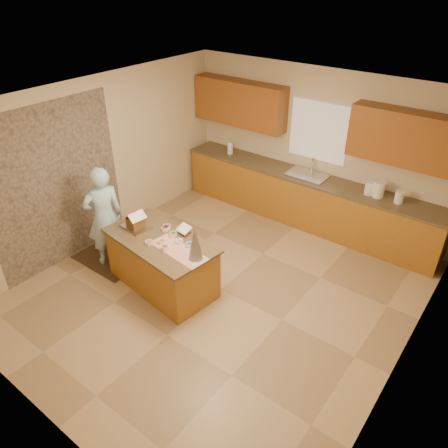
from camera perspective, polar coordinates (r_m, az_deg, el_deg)
The scene contains 28 objects.
floor at distance 6.36m, azimuth -0.38°, elevation -8.73°, with size 5.50×5.50×0.00m, color tan.
ceiling at distance 5.05m, azimuth -0.49°, elevation 15.29°, with size 5.50×5.50×0.00m, color silver.
wall_back at distance 7.73m, azimuth 12.34°, elevation 9.91°, with size 5.50×5.50×0.00m, color beige.
wall_front at distance 4.21m, azimuth -24.71°, elevation -13.26°, with size 5.50×5.50×0.00m, color beige.
wall_left at distance 7.23m, azimuth -16.44°, elevation 7.79°, with size 5.50×5.50×0.00m, color beige.
wall_right at distance 4.75m, azimuth 24.39°, elevation -7.44°, with size 5.50×5.50×0.00m, color beige.
stone_accent at distance 6.87m, azimuth -21.40°, elevation 4.63°, with size 2.50×2.50×0.00m, color gray.
window_curtain at distance 7.60m, azimuth 12.50°, elevation 11.94°, with size 1.05×0.03×1.00m, color white.
back_counter_base at distance 7.86m, azimuth 10.61°, elevation 3.14°, with size 4.80×0.60×0.88m, color #A56822.
back_counter_top at distance 7.66m, azimuth 10.95°, elevation 6.16°, with size 4.85×0.63×0.04m, color brown.
upper_cabinet_left at distance 8.14m, azimuth 2.10°, elevation 15.80°, with size 1.85×0.35×0.80m, color brown.
upper_cabinet_right at distance 6.92m, azimuth 23.83°, elevation 10.23°, with size 1.85×0.35×0.80m, color brown.
sink at distance 7.66m, azimuth 10.94°, elevation 6.10°, with size 0.70×0.45×0.12m, color silver.
faucet at distance 7.74m, azimuth 11.70°, elevation 7.67°, with size 0.03×0.03×0.28m, color silver.
island_base at distance 6.27m, azimuth -8.24°, elevation -5.25°, with size 1.60×0.80×0.78m, color #A56822.
island_top at distance 6.04m, azimuth -8.53°, elevation -2.16°, with size 1.67×0.87×0.04m, color brown.
table_runner at distance 5.76m, azimuth -6.09°, elevation -3.55°, with size 0.89×0.32×0.01m, color #A61F0B.
baking_tray at distance 6.34m, azimuth -11.59°, elevation -0.37°, with size 0.41×0.30×0.02m, color silver.
cookbook at distance 6.07m, azimuth -5.34°, elevation -0.63°, with size 0.19×0.02×0.16m, color white.
tinsel_tree at distance 5.46m, azimuth -3.89°, elevation -2.54°, with size 0.19×0.19×0.49m, color silver.
rug at distance 7.20m, azimuth -15.00°, elevation -4.50°, with size 1.10×0.72×0.01m, color black.
boy at distance 6.73m, azimuth -15.68°, elevation 0.96°, with size 0.59×0.39×1.62m, color #B0E1F9.
canister_a at distance 7.24m, azimuth 18.86°, elevation 4.56°, with size 0.16×0.16×0.22m, color white.
canister_b at distance 7.20m, azimuth 19.92°, elevation 4.36°, with size 0.18×0.18×0.26m, color white.
canister_c at distance 7.14m, azimuth 22.32°, elevation 3.35°, with size 0.14×0.14×0.20m, color white.
paper_towel at distance 8.39m, azimuth 0.83°, elevation 10.10°, with size 0.11×0.11×0.24m, color white.
gingerbread_house at distance 6.29m, azimuth -11.69°, elevation 0.44°, with size 0.27×0.28×0.25m.
candy_bowls at distance 5.99m, azimuth -7.38°, elevation -1.91°, with size 0.67×0.56×0.05m.
Camera 1 is at (2.98, -3.82, 4.13)m, focal length 34.32 mm.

